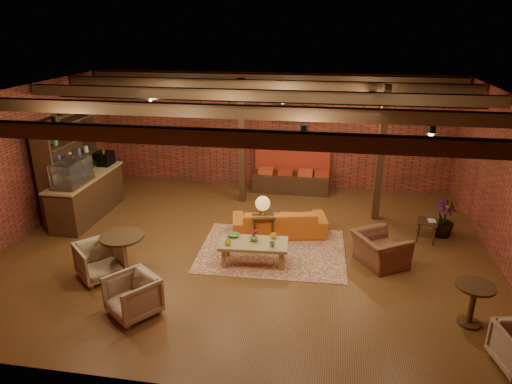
% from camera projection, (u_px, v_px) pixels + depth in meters
% --- Properties ---
extents(floor, '(10.00, 10.00, 0.00)m').
position_uv_depth(floor, '(247.00, 247.00, 9.68)').
color(floor, '#412910').
rests_on(floor, ground).
extents(ceiling, '(10.00, 8.00, 0.02)m').
position_uv_depth(ceiling, '(245.00, 95.00, 8.54)').
color(ceiling, black).
rests_on(ceiling, wall_back).
extents(wall_back, '(10.00, 0.02, 3.20)m').
position_uv_depth(wall_back, '(272.00, 131.00, 12.80)').
color(wall_back, maroon).
rests_on(wall_back, ground).
extents(wall_front, '(10.00, 0.02, 3.20)m').
position_uv_depth(wall_front, '(184.00, 283.00, 5.42)').
color(wall_front, maroon).
rests_on(wall_front, ground).
extents(wall_left, '(0.02, 8.00, 3.20)m').
position_uv_depth(wall_left, '(19.00, 164.00, 9.88)').
color(wall_left, maroon).
rests_on(wall_left, ground).
extents(ceiling_beams, '(9.80, 6.40, 0.22)m').
position_uv_depth(ceiling_beams, '(245.00, 102.00, 8.58)').
color(ceiling_beams, '#301F10').
rests_on(ceiling_beams, ceiling).
extents(ceiling_pipe, '(9.60, 0.12, 0.12)m').
position_uv_depth(ceiling_pipe, '(259.00, 100.00, 10.14)').
color(ceiling_pipe, black).
rests_on(ceiling_pipe, ceiling).
extents(post_left, '(0.16, 0.16, 3.20)m').
position_uv_depth(post_left, '(242.00, 142.00, 11.60)').
color(post_left, '#301F10').
rests_on(post_left, ground).
extents(post_right, '(0.16, 0.16, 3.20)m').
position_uv_depth(post_right, '(381.00, 155.00, 10.52)').
color(post_right, '#301F10').
rests_on(post_right, ground).
extents(service_counter, '(0.80, 2.50, 1.60)m').
position_uv_depth(service_counter, '(86.00, 185.00, 10.94)').
color(service_counter, '#301F10').
rests_on(service_counter, ground).
extents(plant_counter, '(0.35, 0.39, 0.30)m').
position_uv_depth(plant_counter, '(92.00, 166.00, 10.96)').
color(plant_counter, '#337F33').
rests_on(plant_counter, service_counter).
extents(shelving_hutch, '(0.52, 2.00, 2.40)m').
position_uv_depth(shelving_hutch, '(71.00, 167.00, 10.96)').
color(shelving_hutch, '#301F10').
rests_on(shelving_hutch, ground).
extents(banquette, '(2.10, 0.70, 1.00)m').
position_uv_depth(banquette, '(291.00, 174.00, 12.68)').
color(banquette, '#A22B1B').
rests_on(banquette, ground).
extents(service_sign, '(0.86, 0.06, 0.30)m').
position_uv_depth(service_sign, '(291.00, 111.00, 11.61)').
color(service_sign, red).
rests_on(service_sign, ceiling).
extents(ceiling_spotlights, '(6.40, 4.40, 0.28)m').
position_uv_depth(ceiling_spotlights, '(245.00, 113.00, 8.66)').
color(ceiling_spotlights, black).
rests_on(ceiling_spotlights, ceiling).
extents(rug, '(3.07, 2.38, 0.01)m').
position_uv_depth(rug, '(272.00, 250.00, 9.54)').
color(rug, maroon).
rests_on(rug, floor).
extents(sofa, '(2.20, 1.21, 0.61)m').
position_uv_depth(sofa, '(279.00, 221.00, 10.18)').
color(sofa, '#B65919').
rests_on(sofa, floor).
extents(coffee_table, '(1.37, 0.75, 0.71)m').
position_uv_depth(coffee_table, '(253.00, 244.00, 8.92)').
color(coffee_table, olive).
rests_on(coffee_table, floor).
extents(side_table_lamp, '(0.60, 0.60, 1.01)m').
position_uv_depth(side_table_lamp, '(263.00, 207.00, 9.77)').
color(side_table_lamp, '#301F10').
rests_on(side_table_lamp, floor).
extents(round_table_left, '(0.80, 0.80, 0.84)m').
position_uv_depth(round_table_left, '(123.00, 249.00, 8.41)').
color(round_table_left, '#301F10').
rests_on(round_table_left, floor).
extents(armchair_a, '(1.02, 1.02, 0.77)m').
position_uv_depth(armchair_a, '(100.00, 259.00, 8.44)').
color(armchair_a, '#C0B395').
rests_on(armchair_a, floor).
extents(armchair_b, '(0.99, 0.98, 0.75)m').
position_uv_depth(armchair_b, '(133.00, 294.00, 7.37)').
color(armchair_b, '#C0B395').
rests_on(armchair_b, floor).
extents(armchair_right, '(1.04, 1.15, 0.85)m').
position_uv_depth(armchair_right, '(380.00, 244.00, 8.88)').
color(armchair_right, brown).
rests_on(armchair_right, floor).
extents(side_table_book, '(0.52, 0.52, 0.49)m').
position_uv_depth(side_table_book, '(428.00, 222.00, 9.82)').
color(side_table_book, '#301F10').
rests_on(side_table_book, floor).
extents(round_table_right, '(0.61, 0.61, 0.71)m').
position_uv_depth(round_table_right, '(473.00, 298.00, 7.09)').
color(round_table_right, '#301F10').
rests_on(round_table_right, floor).
extents(plant_tall, '(1.76, 1.76, 2.46)m').
position_uv_depth(plant_tall, '(449.00, 184.00, 9.75)').
color(plant_tall, '#4C7F4C').
rests_on(plant_tall, floor).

